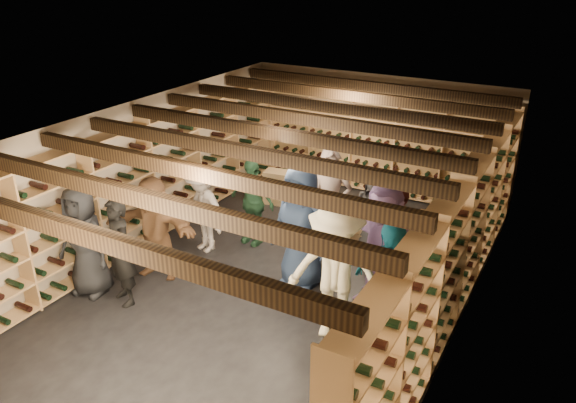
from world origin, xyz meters
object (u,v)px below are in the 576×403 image
(crate_stack_left, at_px, (277,187))
(person_11, at_px, (382,245))
(person_1, at_px, (120,252))
(person_7, at_px, (330,205))
(person_8, at_px, (397,237))
(person_0, at_px, (84,241))
(crate_stack_right, at_px, (360,234))
(person_12, at_px, (374,212))
(crate_loose, at_px, (392,237))
(person_5, at_px, (155,227))
(person_10, at_px, (252,201))
(person_3, at_px, (335,271))
(person_4, at_px, (389,291))
(person_9, at_px, (203,209))
(person_6, at_px, (301,227))

(crate_stack_left, relative_size, person_11, 0.37)
(person_1, height_order, person_7, person_7)
(person_8, bearing_deg, person_0, -154.84)
(crate_stack_right, bearing_deg, person_12, -15.70)
(person_12, bearing_deg, crate_loose, 69.63)
(crate_loose, bearing_deg, person_12, -107.07)
(person_0, bearing_deg, person_7, 38.97)
(person_5, height_order, person_10, person_5)
(person_3, distance_m, person_4, 0.73)
(person_3, bearing_deg, crate_stack_right, 90.35)
(crate_stack_left, height_order, person_10, person_10)
(person_0, bearing_deg, crate_loose, 41.05)
(crate_stack_left, xyz_separation_m, person_3, (2.74, -3.27, 0.61))
(crate_stack_left, distance_m, crate_stack_right, 2.33)
(crate_loose, height_order, person_0, person_0)
(person_8, xyz_separation_m, person_10, (-2.58, 0.15, -0.06))
(crate_stack_right, distance_m, crate_loose, 0.66)
(person_5, distance_m, person_9, 1.00)
(crate_stack_right, bearing_deg, person_10, -157.98)
(person_10, relative_size, person_12, 1.01)
(crate_stack_left, xyz_separation_m, crate_stack_right, (2.14, -0.92, -0.08))
(person_5, height_order, person_11, person_11)
(person_12, bearing_deg, person_0, -139.09)
(crate_stack_right, relative_size, person_3, 0.29)
(person_4, height_order, person_12, person_4)
(crate_stack_left, distance_m, person_8, 3.53)
(person_1, xyz_separation_m, person_9, (0.07, 1.80, -0.05))
(person_4, height_order, person_8, person_4)
(crate_stack_left, xyz_separation_m, person_5, (-0.25, -3.22, 0.47))
(person_0, xyz_separation_m, person_9, (0.68, 1.85, -0.09))
(crate_stack_right, bearing_deg, person_8, -43.02)
(person_4, xyz_separation_m, person_12, (-1.08, 2.34, -0.17))
(person_7, bearing_deg, person_10, 163.82)
(person_10, bearing_deg, crate_stack_left, 112.85)
(person_1, relative_size, person_12, 1.07)
(crate_loose, xyz_separation_m, person_7, (-0.74, -1.01, 0.85))
(crate_stack_left, bearing_deg, crate_stack_right, -23.33)
(person_3, distance_m, person_7, 2.04)
(crate_loose, xyz_separation_m, person_12, (-0.17, -0.55, 0.66))
(person_0, xyz_separation_m, person_4, (4.26, 0.76, 0.09))
(crate_stack_left, relative_size, person_8, 0.42)
(person_6, bearing_deg, crate_stack_right, 81.75)
(crate_stack_right, height_order, person_10, person_10)
(person_5, relative_size, person_11, 0.87)
(person_11, bearing_deg, person_0, -147.04)
(person_3, bearing_deg, person_7, 103.06)
(person_6, xyz_separation_m, person_10, (-1.34, 0.78, -0.19))
(person_6, xyz_separation_m, person_11, (1.21, 0.09, -0.02))
(person_4, distance_m, person_5, 3.72)
(person_1, bearing_deg, person_0, -151.96)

